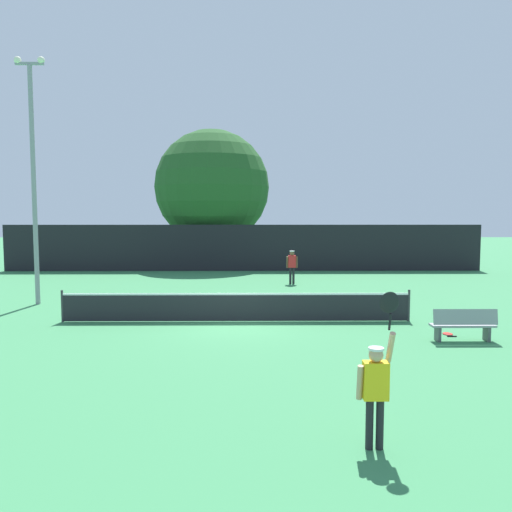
% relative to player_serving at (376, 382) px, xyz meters
% --- Properties ---
extents(ground_plane, '(120.00, 120.00, 0.00)m').
position_rel_player_serving_xyz_m(ground_plane, '(-2.41, 9.29, -1.05)').
color(ground_plane, '#387F4C').
extents(tennis_net, '(11.67, 0.08, 1.07)m').
position_rel_player_serving_xyz_m(tennis_net, '(-2.41, 9.29, -0.54)').
color(tennis_net, '#232328').
rests_on(tennis_net, ground).
extents(perimeter_fence, '(29.90, 0.12, 2.91)m').
position_rel_player_serving_xyz_m(perimeter_fence, '(-2.41, 24.40, 0.40)').
color(perimeter_fence, black).
rests_on(perimeter_fence, ground).
extents(player_serving, '(0.68, 0.39, 2.43)m').
position_rel_player_serving_xyz_m(player_serving, '(0.00, 0.00, 0.00)').
color(player_serving, yellow).
rests_on(player_serving, ground).
extents(player_receiving, '(0.57, 0.25, 1.70)m').
position_rel_player_serving_xyz_m(player_receiving, '(0.19, 18.44, -0.00)').
color(player_receiving, red).
rests_on(player_receiving, ground).
extents(tennis_ball, '(0.07, 0.07, 0.07)m').
position_rel_player_serving_xyz_m(tennis_ball, '(-1.05, 9.44, -1.02)').
color(tennis_ball, '#CCE033').
rests_on(tennis_ball, ground).
extents(spare_racket, '(0.28, 0.52, 0.04)m').
position_rel_player_serving_xyz_m(spare_racket, '(3.99, 7.38, -1.03)').
color(spare_racket, black).
rests_on(spare_racket, ground).
extents(courtside_bench, '(1.80, 0.44, 0.95)m').
position_rel_player_serving_xyz_m(courtside_bench, '(4.09, 6.56, -0.57)').
color(courtside_bench, gray).
rests_on(courtside_bench, ground).
extents(light_pole, '(1.18, 0.28, 9.63)m').
position_rel_player_serving_xyz_m(light_pole, '(-10.43, 12.68, 4.34)').
color(light_pole, gray).
rests_on(light_pole, ground).
extents(large_tree, '(7.91, 7.91, 9.39)m').
position_rel_player_serving_xyz_m(large_tree, '(-4.61, 28.18, 4.37)').
color(large_tree, brown).
rests_on(large_tree, ground).
extents(parked_car_near, '(2.48, 4.43, 1.69)m').
position_rel_player_serving_xyz_m(parked_car_near, '(7.97, 30.74, -0.28)').
color(parked_car_near, white).
rests_on(parked_car_near, ground).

